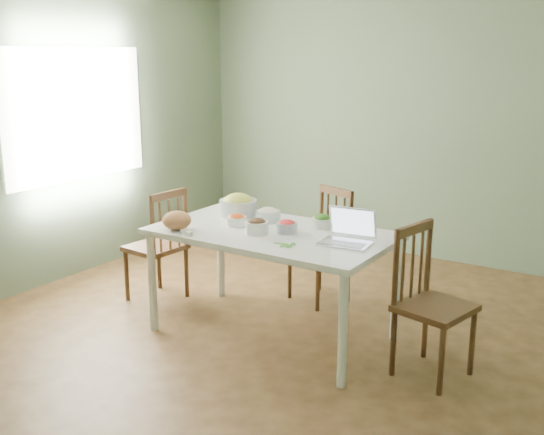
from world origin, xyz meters
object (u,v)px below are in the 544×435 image
Objects in this scene: dining_table at (272,283)px; laptop at (346,228)px; bowl_squash at (238,205)px; chair_far at (319,246)px; chair_left at (155,244)px; chair_right at (435,304)px; bread_boule at (177,220)px.

dining_table is 0.79m from laptop.
laptop is (1.06, -0.25, 0.03)m from bowl_squash.
chair_far is 0.99× the size of chair_left.
chair_far is at bearing 71.74° from chair_right.
chair_right reaches higher than dining_table.
chair_left is 0.98× the size of chair_right.
dining_table is at bearing -26.40° from bowl_squash.
chair_far is 4.55× the size of bread_boule.
laptop reaches higher than dining_table.
chair_left reaches higher than bread_boule.
laptop is at bearing -1.50° from dining_table.
bread_boule is 0.59m from bowl_squash.
laptop is (0.64, -0.81, 0.44)m from chair_far.
bread_boule is at bearing 61.21° from chair_left.
chair_right is at bearing 1.90° from dining_table.
chair_far is (-0.05, 0.80, 0.08)m from dining_table.
chair_left reaches higher than dining_table.
chair_far is 1.12m from laptop.
chair_far is 1.32m from bread_boule.
laptop reaches higher than bread_boule.
chair_far is 3.22× the size of bowl_squash.
chair_left is at bearing 101.93° from chair_right.
bowl_squash reaches higher than chair_far.
dining_table is 1.22m from chair_right.
dining_table is 5.78× the size of bowl_squash.
bowl_squash reaches higher than dining_table.
bread_boule is (-0.56, -1.14, 0.39)m from chair_far.
chair_left reaches higher than chair_far.
chair_right is at bearing 94.13° from chair_left.
bowl_squash is (-0.47, 0.23, 0.49)m from dining_table.
chair_right is 1.74m from bowl_squash.
chair_right is at bearing -1.72° from laptop.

